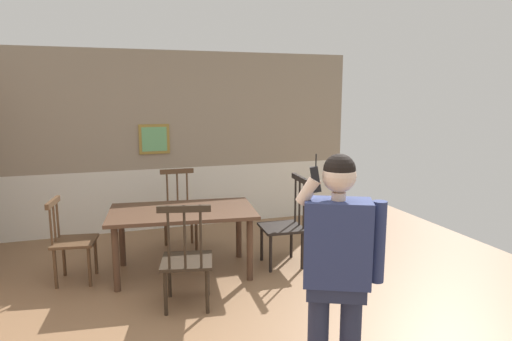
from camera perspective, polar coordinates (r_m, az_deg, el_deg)
name	(u,v)px	position (r m, az deg, el deg)	size (l,w,h in m)	color
room_back_partition	(177,144)	(6.76, -10.13, 3.34)	(5.43, 0.17, 2.62)	gray
dining_table	(183,218)	(5.05, -9.39, -5.96)	(1.68, 1.09, 0.73)	#4C3323
chair_near_window	(285,224)	(5.27, 3.74, -6.86)	(0.50, 0.50, 1.06)	black
chair_by_doorway	(71,241)	(5.20, -22.58, -8.27)	(0.49, 0.49, 0.91)	#513823
chair_at_table_head	(187,258)	(4.29, -8.88, -11.06)	(0.56, 0.56, 1.04)	#2D2319
chair_opposite_corner	(180,212)	(5.90, -9.75, -5.21)	(0.45, 0.45, 1.02)	#513823
person_figure	(338,261)	(2.97, 10.40, -11.32)	(0.54, 0.39, 1.64)	#282E49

